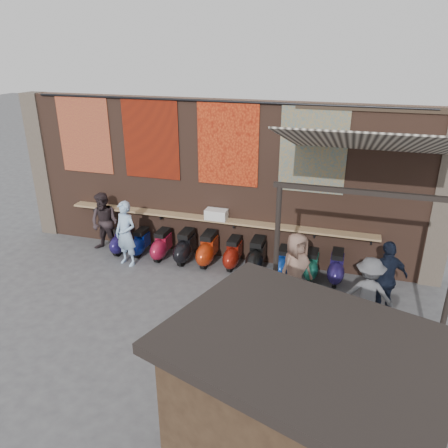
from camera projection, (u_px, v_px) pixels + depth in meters
name	position (u px, v px, depth m)	size (l,w,h in m)	color
ground	(181.00, 306.00, 9.36)	(70.00, 70.00, 0.00)	#474749
brick_wall	(219.00, 181.00, 10.98)	(10.00, 0.40, 4.00)	brown
pier_left	(44.00, 165.00, 12.39)	(0.50, 0.50, 4.00)	#4C4238
pier_right	(444.00, 201.00, 9.58)	(0.50, 0.50, 4.00)	#4C4238
eating_counter	(214.00, 219.00, 11.00)	(8.00, 0.32, 0.05)	#9E7A51
shelf_box	(216.00, 214.00, 10.90)	(0.55, 0.31, 0.25)	white
tapestry_redgold	(85.00, 135.00, 11.38)	(1.50, 0.02, 2.00)	maroon
tapestry_sun	(151.00, 139.00, 10.86)	(1.50, 0.02, 2.00)	red
tapestry_orange	(228.00, 144.00, 10.32)	(1.50, 0.02, 2.00)	#D0431A
tapestry_multi	(313.00, 150.00, 9.78)	(1.50, 0.02, 2.00)	#26648C
hang_rail	(215.00, 101.00, 10.02)	(0.06, 0.06, 9.50)	black
scooter_stool_0	(122.00, 240.00, 11.63)	(0.34, 0.75, 0.71)	#1C144C
scooter_stool_1	(141.00, 242.00, 11.53)	(0.32, 0.71, 0.68)	navy
scooter_stool_2	(162.00, 245.00, 11.31)	(0.35, 0.79, 0.75)	#A51634
scooter_stool_3	(186.00, 247.00, 11.12)	(0.38, 0.85, 0.81)	black
scooter_stool_4	(208.00, 249.00, 10.99)	(0.39, 0.86, 0.82)	#B42D0D
scooter_stool_5	(233.00, 253.00, 10.86)	(0.36, 0.79, 0.75)	maroon
scooter_stool_6	(257.00, 256.00, 10.66)	(0.39, 0.86, 0.82)	black
scooter_stool_7	(283.00, 262.00, 10.51)	(0.32, 0.72, 0.68)	navy
scooter_stool_8	(312.00, 265.00, 10.34)	(0.32, 0.72, 0.68)	#18604C
scooter_stool_9	(336.00, 267.00, 10.17)	(0.36, 0.79, 0.75)	#221855
diner_left	(126.00, 234.00, 10.82)	(0.61, 0.40, 1.67)	#9FC3E7
diner_right	(105.00, 223.00, 11.56)	(0.79, 0.62, 1.62)	#2F2528
shopper_navy	(386.00, 279.00, 8.76)	(0.97, 0.40, 1.65)	black
shopper_grey	(368.00, 293.00, 8.41)	(0.97, 0.56, 1.50)	#55555A
shopper_tan	(296.00, 270.00, 9.16)	(0.80, 0.52, 1.63)	#896757
market_stall	(298.00, 446.00, 4.63)	(2.32, 1.74, 2.51)	black
stall_roof	(307.00, 344.00, 4.13)	(2.60, 2.00, 0.12)	black
stall_sign	(336.00, 357.00, 5.09)	(1.20, 0.04, 0.50)	gold
stall_shelf	(329.00, 415.00, 5.44)	(1.93, 0.10, 0.06)	#473321
awning_canvas	(373.00, 143.00, 7.85)	(3.20, 3.40, 0.03)	beige
awning_ledger	(375.00, 108.00, 9.11)	(3.30, 0.08, 0.12)	#33261C
awning_header	(370.00, 193.00, 6.71)	(3.00, 0.08, 0.08)	black
awning_post_left	(276.00, 268.00, 7.67)	(0.09, 0.09, 3.10)	black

